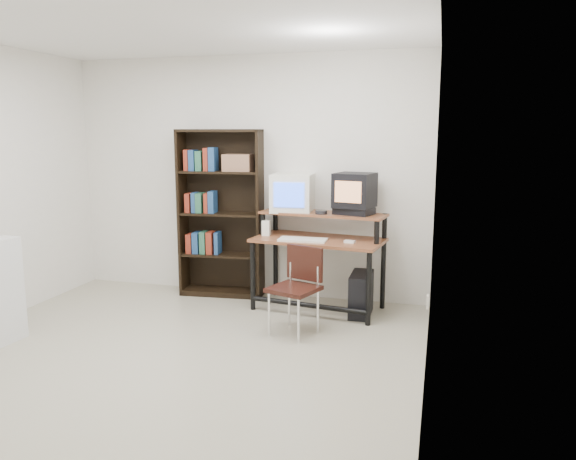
% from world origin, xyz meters
% --- Properties ---
extents(floor, '(4.00, 4.00, 0.01)m').
position_xyz_m(floor, '(0.00, 0.00, -0.01)').
color(floor, '#B1AA92').
rests_on(floor, ground).
extents(ceiling, '(4.00, 4.00, 0.01)m').
position_xyz_m(ceiling, '(0.00, 0.00, 2.60)').
color(ceiling, white).
rests_on(ceiling, back_wall).
extents(back_wall, '(4.00, 0.01, 2.60)m').
position_xyz_m(back_wall, '(0.00, 2.00, 1.30)').
color(back_wall, silver).
rests_on(back_wall, floor).
extents(right_wall, '(0.01, 4.00, 2.60)m').
position_xyz_m(right_wall, '(2.00, 0.00, 1.30)').
color(right_wall, silver).
rests_on(right_wall, floor).
extents(computer_desk, '(1.36, 0.81, 0.98)m').
position_xyz_m(computer_desk, '(0.89, 1.62, 0.70)').
color(computer_desk, brown).
rests_on(computer_desk, floor).
extents(crt_monitor, '(0.44, 0.45, 0.39)m').
position_xyz_m(crt_monitor, '(0.57, 1.80, 1.17)').
color(crt_monitor, silver).
rests_on(crt_monitor, computer_desk).
extents(vcr, '(0.42, 0.35, 0.08)m').
position_xyz_m(vcr, '(1.23, 1.69, 1.01)').
color(vcr, black).
rests_on(vcr, computer_desk).
extents(crt_tv, '(0.43, 0.42, 0.34)m').
position_xyz_m(crt_tv, '(1.23, 1.71, 1.22)').
color(crt_tv, black).
rests_on(crt_tv, vcr).
extents(cd_spindle, '(0.14, 0.14, 0.05)m').
position_xyz_m(cd_spindle, '(0.91, 1.62, 0.99)').
color(cd_spindle, '#26262B').
rests_on(cd_spindle, computer_desk).
extents(keyboard, '(0.48, 0.22, 0.03)m').
position_xyz_m(keyboard, '(0.76, 1.45, 0.74)').
color(keyboard, silver).
rests_on(keyboard, computer_desk).
extents(mousepad, '(0.24, 0.20, 0.01)m').
position_xyz_m(mousepad, '(1.24, 1.44, 0.72)').
color(mousepad, black).
rests_on(mousepad, computer_desk).
extents(mouse, '(0.11, 0.08, 0.03)m').
position_xyz_m(mouse, '(1.23, 1.47, 0.74)').
color(mouse, white).
rests_on(mouse, mousepad).
extents(desk_speaker, '(0.09, 0.08, 0.17)m').
position_xyz_m(desk_speaker, '(0.33, 1.63, 0.80)').
color(desk_speaker, silver).
rests_on(desk_speaker, computer_desk).
extents(pc_tower, '(0.21, 0.45, 0.42)m').
position_xyz_m(pc_tower, '(1.34, 1.53, 0.21)').
color(pc_tower, black).
rests_on(pc_tower, floor).
extents(school_chair, '(0.50, 0.50, 0.78)m').
position_xyz_m(school_chair, '(0.85, 0.90, 0.48)').
color(school_chair, black).
rests_on(school_chair, floor).
extents(bookshelf, '(0.93, 0.38, 1.82)m').
position_xyz_m(bookshelf, '(-0.25, 1.86, 0.93)').
color(bookshelf, black).
rests_on(bookshelf, floor).
extents(wall_outlet, '(0.02, 0.08, 0.12)m').
position_xyz_m(wall_outlet, '(1.99, 1.15, 0.30)').
color(wall_outlet, beige).
rests_on(wall_outlet, right_wall).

